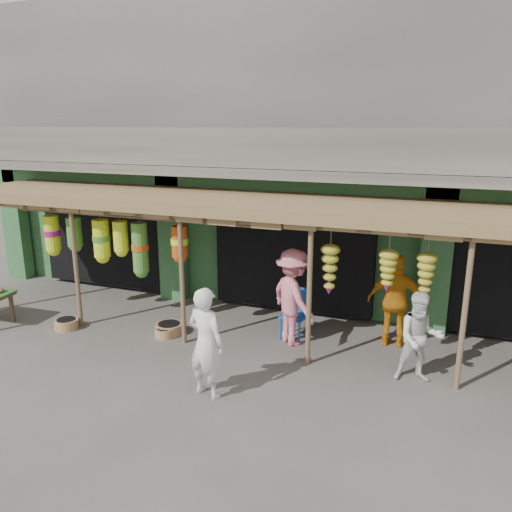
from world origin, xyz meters
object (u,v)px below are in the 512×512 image
(person_front, at_px, (206,343))
(blue_chair, at_px, (297,310))
(person_vendor, at_px, (396,301))
(person_right, at_px, (420,338))
(person_shopper, at_px, (293,297))

(person_front, bearing_deg, blue_chair, -90.51)
(blue_chair, xyz_separation_m, person_vendor, (1.88, 0.27, 0.35))
(person_front, relative_size, person_vendor, 0.98)
(blue_chair, distance_m, person_right, 2.60)
(person_vendor, bearing_deg, person_right, 108.16)
(person_right, relative_size, person_vendor, 0.85)
(person_right, distance_m, person_vendor, 1.38)
(person_front, xyz_separation_m, person_vendor, (2.57, 2.94, 0.01))
(blue_chair, height_order, person_right, person_right)
(blue_chair, height_order, person_front, person_front)
(person_right, bearing_deg, person_vendor, 97.79)
(person_front, bearing_deg, person_vendor, -117.23)
(person_right, xyz_separation_m, person_shopper, (-2.37, 0.66, 0.18))
(person_shopper, bearing_deg, person_front, 114.64)
(person_shopper, bearing_deg, person_right, -154.00)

